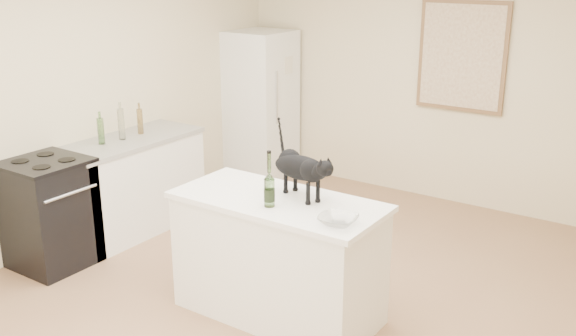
# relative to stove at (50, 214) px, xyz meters

# --- Properties ---
(floor) EXTENTS (5.50, 5.50, 0.00)m
(floor) POSITION_rel_stove_xyz_m (1.95, 0.60, -0.45)
(floor) COLOR #967150
(floor) RESTS_ON ground
(wall_back) EXTENTS (4.50, 0.00, 4.50)m
(wall_back) POSITION_rel_stove_xyz_m (1.95, 3.35, 0.85)
(wall_back) COLOR beige
(wall_back) RESTS_ON ground
(wall_left) EXTENTS (0.00, 5.50, 5.50)m
(wall_left) POSITION_rel_stove_xyz_m (-0.30, 0.60, 0.85)
(wall_left) COLOR beige
(wall_left) RESTS_ON ground
(island_base) EXTENTS (1.44, 0.67, 0.86)m
(island_base) POSITION_rel_stove_xyz_m (2.05, 0.40, -0.02)
(island_base) COLOR white
(island_base) RESTS_ON floor
(island_top) EXTENTS (1.50, 0.70, 0.04)m
(island_top) POSITION_rel_stove_xyz_m (2.05, 0.40, 0.43)
(island_top) COLOR white
(island_top) RESTS_ON island_base
(left_cabinets) EXTENTS (0.60, 1.40, 0.86)m
(left_cabinets) POSITION_rel_stove_xyz_m (0.00, 0.90, -0.02)
(left_cabinets) COLOR white
(left_cabinets) RESTS_ON floor
(left_countertop) EXTENTS (0.62, 1.44, 0.04)m
(left_countertop) POSITION_rel_stove_xyz_m (0.00, 0.90, 0.43)
(left_countertop) COLOR gray
(left_countertop) RESTS_ON left_cabinets
(stove) EXTENTS (0.60, 0.60, 0.90)m
(stove) POSITION_rel_stove_xyz_m (0.00, 0.00, 0.00)
(stove) COLOR black
(stove) RESTS_ON floor
(fridge) EXTENTS (0.68, 0.68, 1.70)m
(fridge) POSITION_rel_stove_xyz_m (0.00, 2.95, 0.40)
(fridge) COLOR white
(fridge) RESTS_ON floor
(artwork_frame) EXTENTS (0.90, 0.03, 1.10)m
(artwork_frame) POSITION_rel_stove_xyz_m (2.25, 3.32, 1.10)
(artwork_frame) COLOR brown
(artwork_frame) RESTS_ON wall_back
(artwork_canvas) EXTENTS (0.82, 0.00, 1.02)m
(artwork_canvas) POSITION_rel_stove_xyz_m (2.25, 3.30, 1.10)
(artwork_canvas) COLOR beige
(artwork_canvas) RESTS_ON wall_back
(black_cat) EXTENTS (0.57, 0.36, 0.38)m
(black_cat) POSITION_rel_stove_xyz_m (2.16, 0.52, 0.64)
(black_cat) COLOR black
(black_cat) RESTS_ON island_top
(wine_bottle) EXTENTS (0.09, 0.09, 0.34)m
(wine_bottle) POSITION_rel_stove_xyz_m (2.08, 0.25, 0.62)
(wine_bottle) COLOR #345C25
(wine_bottle) RESTS_ON island_top
(glass_bowl) EXTENTS (0.27, 0.27, 0.06)m
(glass_bowl) POSITION_rel_stove_xyz_m (2.63, 0.24, 0.48)
(glass_bowl) COLOR white
(glass_bowl) RESTS_ON island_top
(fridge_paper) EXTENTS (0.01, 0.15, 0.19)m
(fridge_paper) POSITION_rel_stove_xyz_m (0.34, 3.04, 0.88)
(fridge_paper) COLOR silver
(fridge_paper) RESTS_ON fridge
(counter_bottle_cluster) EXTENTS (0.09, 0.51, 0.29)m
(counter_bottle_cluster) POSITION_rel_stove_xyz_m (-0.03, 0.86, 0.58)
(counter_bottle_cluster) COLOR #9DA99C
(counter_bottle_cluster) RESTS_ON left_countertop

